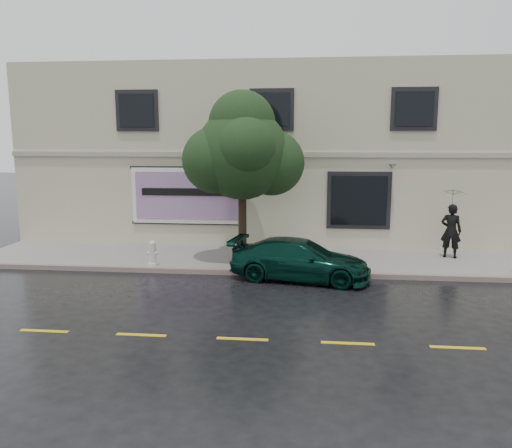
# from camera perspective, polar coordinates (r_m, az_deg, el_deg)

# --- Properties ---
(ground) EXTENTS (90.00, 90.00, 0.00)m
(ground) POSITION_cam_1_polar(r_m,az_deg,el_deg) (14.08, 0.27, -7.53)
(ground) COLOR black
(ground) RESTS_ON ground
(sidewalk) EXTENTS (20.00, 3.50, 0.15)m
(sidewalk) POSITION_cam_1_polar(r_m,az_deg,el_deg) (17.18, 1.32, -4.08)
(sidewalk) COLOR gray
(sidewalk) RESTS_ON ground
(curb) EXTENTS (20.00, 0.18, 0.16)m
(curb) POSITION_cam_1_polar(r_m,az_deg,el_deg) (15.50, 0.81, -5.62)
(curb) COLOR slate
(curb) RESTS_ON ground
(road_marking) EXTENTS (19.00, 0.12, 0.01)m
(road_marking) POSITION_cam_1_polar(r_m,az_deg,el_deg) (10.81, -1.57, -13.00)
(road_marking) COLOR gold
(road_marking) RESTS_ON ground
(building) EXTENTS (20.00, 8.12, 7.00)m
(building) POSITION_cam_1_polar(r_m,az_deg,el_deg) (22.43, 2.52, 8.01)
(building) COLOR #C0BB9A
(building) RESTS_ON ground
(billboard) EXTENTS (4.30, 0.16, 2.20)m
(billboard) POSITION_cam_1_polar(r_m,az_deg,el_deg) (18.97, -7.96, 3.22)
(billboard) COLOR white
(billboard) RESTS_ON ground
(car) EXTENTS (4.44, 2.56, 1.22)m
(car) POSITION_cam_1_polar(r_m,az_deg,el_deg) (15.02, 5.05, -4.06)
(car) COLOR black
(car) RESTS_ON ground
(pedestrian) EXTENTS (0.79, 0.67, 1.85)m
(pedestrian) POSITION_cam_1_polar(r_m,az_deg,el_deg) (18.22, 21.39, -0.74)
(pedestrian) COLOR black
(pedestrian) RESTS_ON sidewalk
(umbrella) EXTENTS (1.19, 1.19, 0.69)m
(umbrella) POSITION_cam_1_polar(r_m,az_deg,el_deg) (18.05, 21.64, 3.23)
(umbrella) COLOR black
(umbrella) RESTS_ON pedestrian
(street_tree) EXTENTS (3.00, 3.00, 5.05)m
(street_tree) POSITION_cam_1_polar(r_m,az_deg,el_deg) (16.30, -1.60, 8.00)
(street_tree) COLOR #312416
(street_tree) RESTS_ON sidewalk
(fire_hydrant) EXTENTS (0.34, 0.31, 0.82)m
(fire_hydrant) POSITION_cam_1_polar(r_m,az_deg,el_deg) (16.36, -11.73, -3.29)
(fire_hydrant) COLOR silver
(fire_hydrant) RESTS_ON sidewalk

